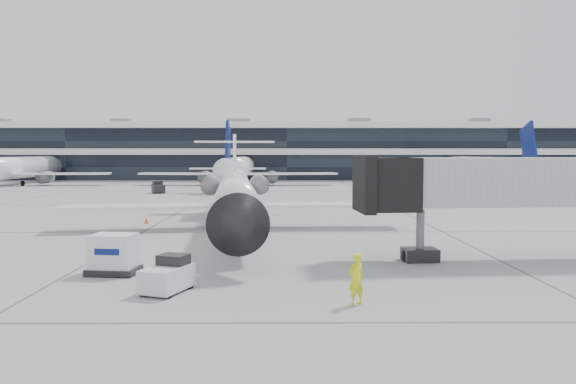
{
  "coord_description": "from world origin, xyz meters",
  "views": [
    {
      "loc": [
        -0.62,
        -37.07,
        5.27
      ],
      "look_at": [
        -0.32,
        1.18,
        2.6
      ],
      "focal_mm": 35.0,
      "sensor_mm": 36.0,
      "label": 1
    }
  ],
  "objects_px": {
    "jet_bridge": "(538,183)",
    "ramp_worker": "(356,279)",
    "cargo_uld": "(114,254)",
    "baggage_tug": "(168,276)",
    "regional_jet": "(236,195)"
  },
  "relations": [
    {
      "from": "baggage_tug",
      "to": "cargo_uld",
      "type": "xyz_separation_m",
      "value": [
        -3.0,
        3.13,
        0.25
      ]
    },
    {
      "from": "ramp_worker",
      "to": "cargo_uld",
      "type": "xyz_separation_m",
      "value": [
        -9.91,
        5.01,
        -0.04
      ]
    },
    {
      "from": "jet_bridge",
      "to": "cargo_uld",
      "type": "height_order",
      "value": "jet_bridge"
    },
    {
      "from": "ramp_worker",
      "to": "baggage_tug",
      "type": "bearing_deg",
      "value": -49.54
    },
    {
      "from": "regional_jet",
      "to": "jet_bridge",
      "type": "distance_m",
      "value": 19.51
    },
    {
      "from": "ramp_worker",
      "to": "baggage_tug",
      "type": "height_order",
      "value": "ramp_worker"
    },
    {
      "from": "jet_bridge",
      "to": "ramp_worker",
      "type": "height_order",
      "value": "jet_bridge"
    },
    {
      "from": "ramp_worker",
      "to": "cargo_uld",
      "type": "bearing_deg",
      "value": -61.12
    },
    {
      "from": "regional_jet",
      "to": "jet_bridge",
      "type": "relative_size",
      "value": 1.84
    },
    {
      "from": "regional_jet",
      "to": "jet_bridge",
      "type": "height_order",
      "value": "regional_jet"
    },
    {
      "from": "jet_bridge",
      "to": "baggage_tug",
      "type": "height_order",
      "value": "jet_bridge"
    },
    {
      "from": "jet_bridge",
      "to": "ramp_worker",
      "type": "xyz_separation_m",
      "value": [
        -10.02,
        -8.28,
        -2.9
      ]
    },
    {
      "from": "regional_jet",
      "to": "ramp_worker",
      "type": "xyz_separation_m",
      "value": [
        5.83,
        -19.55,
        -1.46
      ]
    },
    {
      "from": "cargo_uld",
      "to": "baggage_tug",
      "type": "bearing_deg",
      "value": -39.71
    },
    {
      "from": "ramp_worker",
      "to": "cargo_uld",
      "type": "height_order",
      "value": "ramp_worker"
    }
  ]
}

